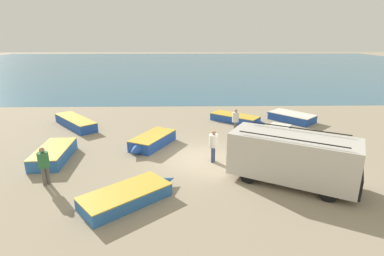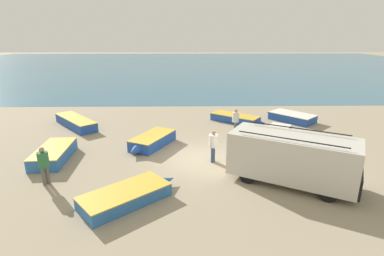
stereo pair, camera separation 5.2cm
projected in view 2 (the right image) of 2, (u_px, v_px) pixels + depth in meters
ground_plane at (197, 158)px, 15.94m from camera, size 200.00×200.00×0.00m
sea_water at (189, 65)px, 65.56m from camera, size 120.00×80.00×0.01m
parked_van at (293, 157)px, 12.93m from camera, size 5.65×4.41×2.31m
fishing_rowboat_0 at (55, 153)px, 15.77m from camera, size 1.69×4.10×0.65m
fishing_rowboat_1 at (152, 141)px, 17.50m from camera, size 2.66×3.79×0.65m
fishing_rowboat_2 at (291, 117)px, 22.72m from camera, size 3.44×3.60×0.59m
fishing_rowboat_3 at (74, 122)px, 21.38m from camera, size 4.32×4.71×0.66m
fishing_rowboat_4 at (276, 134)px, 18.82m from camera, size 2.71×3.66×0.65m
fishing_rowboat_5 at (237, 119)px, 22.35m from camera, size 4.02×3.36×0.56m
fishing_rowboat_6 at (128, 195)px, 11.70m from camera, size 3.81×3.49×0.53m
fisherman_0 at (44, 162)px, 12.82m from camera, size 0.45×0.45×1.73m
fisherman_1 at (213, 143)px, 15.16m from camera, size 0.44×0.44×1.69m
fisherman_2 at (236, 119)px, 19.61m from camera, size 0.43×0.43×1.65m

